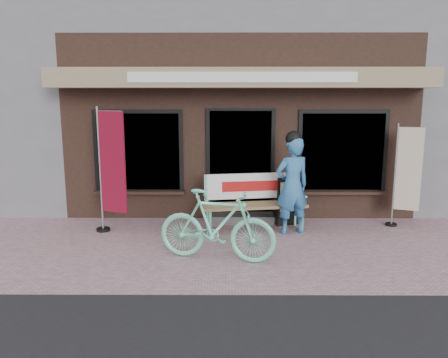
{
  "coord_description": "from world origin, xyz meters",
  "views": [
    {
      "loc": [
        -0.27,
        -6.53,
        2.41
      ],
      "look_at": [
        -0.31,
        0.7,
        1.05
      ],
      "focal_mm": 35.0,
      "sensor_mm": 36.0,
      "label": 1
    }
  ],
  "objects_px": {
    "person": "(292,184)",
    "nobori_red": "(111,169)",
    "bicycle": "(217,225)",
    "nobori_cream": "(406,175)",
    "menu_stand": "(288,201)",
    "bench": "(254,197)"
  },
  "relations": [
    {
      "from": "bicycle",
      "to": "menu_stand",
      "type": "xyz_separation_m",
      "value": [
        1.32,
        1.83,
        -0.06
      ]
    },
    {
      "from": "person",
      "to": "bicycle",
      "type": "height_order",
      "value": "person"
    },
    {
      "from": "nobori_red",
      "to": "menu_stand",
      "type": "distance_m",
      "value": 3.33
    },
    {
      "from": "bench",
      "to": "bicycle",
      "type": "relative_size",
      "value": 1.09
    },
    {
      "from": "person",
      "to": "nobori_red",
      "type": "xyz_separation_m",
      "value": [
        -3.21,
        0.02,
        0.26
      ]
    },
    {
      "from": "bench",
      "to": "menu_stand",
      "type": "relative_size",
      "value": 2.09
    },
    {
      "from": "bench",
      "to": "nobori_red",
      "type": "relative_size",
      "value": 0.86
    },
    {
      "from": "person",
      "to": "bicycle",
      "type": "bearing_deg",
      "value": -153.62
    },
    {
      "from": "bench",
      "to": "bicycle",
      "type": "xyz_separation_m",
      "value": [
        -0.64,
        -1.57,
        -0.06
      ]
    },
    {
      "from": "person",
      "to": "menu_stand",
      "type": "distance_m",
      "value": 0.66
    },
    {
      "from": "nobori_red",
      "to": "nobori_cream",
      "type": "height_order",
      "value": "nobori_red"
    },
    {
      "from": "bicycle",
      "to": "nobori_cream",
      "type": "xyz_separation_m",
      "value": [
        3.47,
        1.72,
        0.46
      ]
    },
    {
      "from": "person",
      "to": "nobori_cream",
      "type": "height_order",
      "value": "nobori_cream"
    },
    {
      "from": "menu_stand",
      "to": "nobori_cream",
      "type": "bearing_deg",
      "value": -24.45
    },
    {
      "from": "bench",
      "to": "person",
      "type": "distance_m",
      "value": 0.77
    },
    {
      "from": "bicycle",
      "to": "menu_stand",
      "type": "relative_size",
      "value": 1.93
    },
    {
      "from": "bicycle",
      "to": "nobori_cream",
      "type": "bearing_deg",
      "value": -49.32
    },
    {
      "from": "nobori_cream",
      "to": "bench",
      "type": "bearing_deg",
      "value": -156.09
    },
    {
      "from": "bicycle",
      "to": "nobori_cream",
      "type": "distance_m",
      "value": 3.9
    },
    {
      "from": "nobori_red",
      "to": "nobori_cream",
      "type": "xyz_separation_m",
      "value": [
        5.37,
        0.37,
        -0.16
      ]
    },
    {
      "from": "nobori_cream",
      "to": "nobori_red",
      "type": "bearing_deg",
      "value": -155.14
    },
    {
      "from": "nobori_red",
      "to": "nobori_cream",
      "type": "distance_m",
      "value": 5.39
    }
  ]
}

